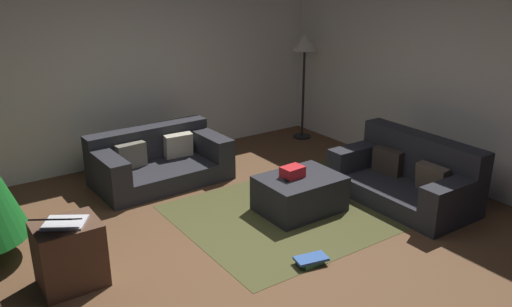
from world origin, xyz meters
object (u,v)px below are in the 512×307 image
Objects in this scene: couch_right at (408,177)px; laptop at (62,221)px; ottoman at (300,194)px; gift_box at (292,172)px; tv_remote at (286,178)px; corner_lamp at (305,50)px; couch_left at (158,161)px; book_stack at (310,260)px; side_table at (70,254)px.

couch_right is 3.74m from laptop.
gift_box is (-0.08, 0.04, 0.26)m from ottoman.
corner_lamp is (1.85, 1.97, 0.95)m from tv_remote.
corner_lamp is (1.68, 2.00, 1.16)m from ottoman.
ottoman is 0.55× the size of corner_lamp.
tv_remote is at bearing 170.16° from ottoman.
couch_left reaches higher than tv_remote.
couch_right is at bearing 1.67° from tv_remote.
tv_remote is 1.11m from book_stack.
couch_left is at bearing 44.66° from couch_right.
laptop is at bearing 45.83° from couch_left.
gift_box is at bearing 151.41° from ottoman.
side_table reaches higher than book_stack.
corner_lamp is at bearing -10.69° from couch_right.
side_table is at bearing 153.78° from book_stack.
ottoman is 2.86m from corner_lamp.
ottoman is 0.27m from gift_box.
book_stack is at bearing 103.96° from couch_right.
couch_right is 1.00× the size of corner_lamp.
laptop is at bearing -122.42° from side_table.
gift_box reaches higher than tv_remote.
gift_box is 0.45× the size of laptop.
couch_left is 1.85m from gift_box.
corner_lamp reaches higher than laptop.
couch_left is 10.17× the size of tv_remote.
side_table reaches higher than gift_box.
tv_remote is 0.28× the size of side_table.
laptop reaches higher than gift_box.
laptop reaches higher than couch_left.
couch_left is at bearing -172.92° from corner_lamp.
gift_box reaches higher than ottoman.
gift_box is (0.84, -1.63, 0.20)m from couch_left.
gift_box is at bearing 1.13° from side_table.
corner_lamp reaches higher than gift_box.
laptop is (-2.33, -0.09, 0.21)m from tv_remote.
corner_lamp reaches higher than side_table.
couch_left is at bearing 96.46° from book_stack.
corner_lamp is at bearing 51.81° from book_stack.
gift_box is 0.74× the size of book_stack.
tv_remote is 0.30× the size of laptop.
laptop is at bearing -178.57° from ottoman.
side_table is at bearing 82.98° from couch_right.
corner_lamp is at bearing -174.56° from couch_left.
corner_lamp reaches higher than ottoman.
corner_lamp is (1.75, 1.96, 0.90)m from gift_box.
gift_box is 0.42× the size of side_table.
book_stack is at bearing 94.82° from couch_left.
side_table is 0.35× the size of corner_lamp.
couch_left is at bearing 117.06° from gift_box.
tv_remote is (-1.37, 0.51, 0.13)m from couch_right.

